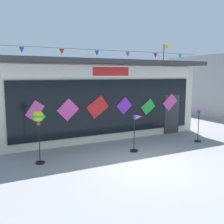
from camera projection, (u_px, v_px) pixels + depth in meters
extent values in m
plane|color=gray|center=(149.00, 165.00, 8.70)|extent=(80.00, 80.00, 0.00)
cube|color=beige|center=(92.00, 99.00, 13.67)|extent=(9.82, 4.39, 3.48)
cube|color=#333338|center=(94.00, 64.00, 13.07)|extent=(10.22, 5.16, 0.20)
cube|color=white|center=(111.00, 72.00, 11.50)|extent=(9.04, 0.08, 0.54)
cube|color=red|center=(111.00, 72.00, 11.47)|extent=(1.77, 0.04, 0.38)
cube|color=black|center=(111.00, 107.00, 11.73)|extent=(8.84, 0.06, 2.46)
cube|color=#333338|center=(172.00, 114.00, 13.40)|extent=(0.90, 0.07, 2.00)
cube|color=#EA4CA3|center=(35.00, 111.00, 10.16)|extent=(0.77, 0.03, 0.83)
cube|color=#EA4CA3|center=(68.00, 110.00, 10.77)|extent=(0.96, 0.03, 0.96)
cube|color=red|center=(98.00, 107.00, 11.37)|extent=(1.09, 0.03, 1.03)
cube|color=purple|center=(124.00, 106.00, 11.98)|extent=(0.83, 0.03, 0.82)
cube|color=green|center=(148.00, 107.00, 12.60)|extent=(0.84, 0.03, 0.80)
cube|color=#EA4CA3|center=(170.00, 102.00, 13.18)|extent=(0.91, 0.03, 0.90)
cylinder|color=black|center=(113.00, 50.00, 11.19)|extent=(9.43, 0.01, 0.01)
cone|color=blue|center=(22.00, 50.00, 9.51)|extent=(0.20, 0.20, 0.22)
cone|color=red|center=(62.00, 52.00, 10.19)|extent=(0.20, 0.20, 0.22)
cone|color=blue|center=(97.00, 53.00, 10.87)|extent=(0.20, 0.20, 0.22)
cone|color=#EA4CA3|center=(128.00, 54.00, 11.55)|extent=(0.20, 0.20, 0.22)
cone|color=purple|center=(155.00, 56.00, 12.23)|extent=(0.20, 0.20, 0.22)
cone|color=#19B7BC|center=(180.00, 57.00, 12.91)|extent=(0.20, 0.20, 0.22)
cylinder|color=black|center=(164.00, 54.00, 15.42)|extent=(0.04, 0.04, 1.12)
cube|color=yellow|center=(166.00, 47.00, 15.43)|extent=(0.32, 0.02, 0.22)
cylinder|color=black|center=(40.00, 163.00, 8.89)|extent=(0.30, 0.30, 0.06)
cylinder|color=black|center=(39.00, 143.00, 8.79)|extent=(0.03, 0.03, 1.45)
sphere|color=yellow|center=(38.00, 116.00, 8.66)|extent=(0.37, 0.37, 0.37)
cube|color=green|center=(38.00, 116.00, 8.66)|extent=(0.38, 0.38, 0.08)
cube|color=brown|center=(39.00, 124.00, 8.70)|extent=(0.10, 0.10, 0.10)
cylinder|color=black|center=(134.00, 151.00, 10.29)|extent=(0.32, 0.32, 0.06)
cylinder|color=black|center=(134.00, 134.00, 10.20)|extent=(0.03, 0.03, 1.38)
cone|color=#EA4CA3|center=(139.00, 117.00, 10.19)|extent=(0.42, 0.25, 0.19)
cylinder|color=blue|center=(134.00, 117.00, 10.10)|extent=(0.03, 0.16, 0.16)
cylinder|color=black|center=(198.00, 141.00, 11.79)|extent=(0.30, 0.30, 0.06)
cylinder|color=black|center=(198.00, 127.00, 11.70)|extent=(0.03, 0.03, 1.37)
cone|color=#EA4CA3|center=(204.00, 112.00, 11.72)|extent=(0.57, 0.30, 0.19)
cylinder|color=blue|center=(199.00, 112.00, 11.60)|extent=(0.03, 0.16, 0.16)
cube|color=#99999E|center=(224.00, 86.00, 20.00)|extent=(5.44, 6.97, 4.40)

